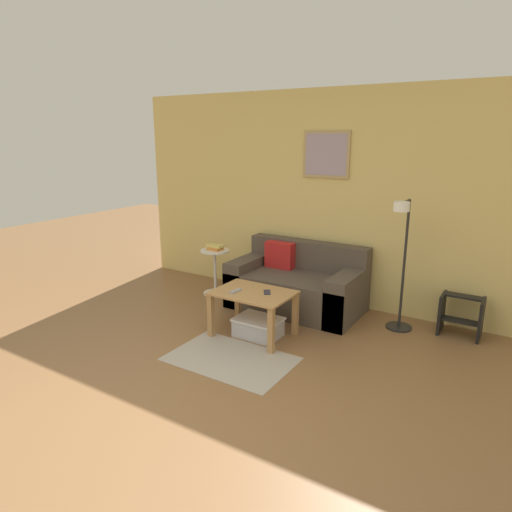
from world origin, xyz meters
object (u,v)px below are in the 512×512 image
cell_phone (267,292)px  side_table (215,268)px  floor_lamp (401,259)px  book_stack (215,247)px  coffee_table (253,301)px  storage_bin (258,327)px  remote_control (236,291)px  step_stool (461,315)px  couch (297,285)px

cell_phone → side_table: bearing=115.6°
floor_lamp → book_stack: size_ratio=6.18×
coffee_table → storage_bin: coffee_table is taller
coffee_table → remote_control: 0.21m
cell_phone → book_stack: bearing=115.2°
step_stool → remote_control: bearing=-148.0°
remote_control → book_stack: bearing=142.0°
couch → storage_bin: (0.03, -0.93, -0.18)m
storage_bin → book_stack: size_ratio=2.06×
floor_lamp → cell_phone: size_ratio=10.05×
coffee_table → step_stool: coffee_table is taller
book_stack → floor_lamp: bearing=0.3°
couch → side_table: 1.14m
storage_bin → floor_lamp: 1.62m
book_stack → step_stool: book_stack is taller
floor_lamp → book_stack: (-2.35, -0.01, -0.18)m
couch → storage_bin: size_ratio=3.27×
floor_lamp → side_table: 2.39m
remote_control → cell_phone: remote_control is taller
coffee_table → book_stack: bearing=142.9°
storage_bin → remote_control: size_ratio=3.12×
side_table → remote_control: 1.34m
remote_control → side_table: bearing=142.4°
couch → side_table: size_ratio=2.60×
storage_bin → cell_phone: size_ratio=3.34×
coffee_table → floor_lamp: size_ratio=0.57×
cell_phone → step_stool: cell_phone is taller
coffee_table → couch: bearing=88.4°
storage_bin → step_stool: step_stool is taller
cell_phone → step_stool: size_ratio=0.33×
floor_lamp → step_stool: bearing=26.1°
couch → coffee_table: size_ratio=1.93×
step_stool → floor_lamp: bearing=-153.9°
coffee_table → floor_lamp: (1.24, 0.85, 0.43)m
side_table → step_stool: 2.95m
floor_lamp → remote_control: (-1.39, -0.95, -0.32)m
floor_lamp → remote_control: floor_lamp is taller
coffee_table → storage_bin: (0.05, 0.01, -0.27)m
side_table → cell_phone: size_ratio=4.21×
remote_control → step_stool: remote_control is taller
side_table → step_stool: (2.93, 0.31, -0.13)m
storage_bin → cell_phone: 0.39m
book_stack → remote_control: 1.35m
remote_control → cell_phone: 0.32m
storage_bin → remote_control: bearing=-154.2°
side_table → couch: bearing=5.5°
remote_control → storage_bin: bearing=32.0°
book_stack → couch: bearing=4.8°
floor_lamp → book_stack: bearing=-179.7°
floor_lamp → storage_bin: bearing=-144.5°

